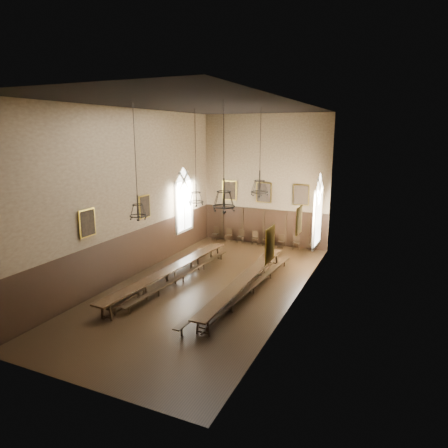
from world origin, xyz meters
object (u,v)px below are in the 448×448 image
Objects in this scene: table_left at (171,276)px; chandelier_back_right at (259,187)px; chair_3 at (255,240)px; chair_4 at (267,242)px; bench_right_outer at (254,288)px; chair_5 at (281,244)px; chandelier_front_right at (224,200)px; chandelier_back_left at (196,196)px; bench_right_inner at (234,287)px; chair_6 at (296,245)px; chair_7 at (312,247)px; bench_left_outer at (166,274)px; chandelier_front_left at (138,207)px; chair_0 at (216,236)px; bench_left_inner at (183,277)px; chair_1 at (229,237)px; chair_2 at (241,239)px; table_right at (245,285)px.

table_left is 2.38× the size of chandelier_back_right.
chair_3 is 0.88m from chair_4.
chair_5 is at bearing 97.03° from bench_right_outer.
chandelier_front_right reaches higher than chair_3.
chair_5 is 0.17× the size of chandelier_back_left.
bench_right_outer is at bearing 18.13° from bench_right_inner.
chair_6 is at bearing 84.06° from chandelier_back_right.
chair_5 reaches higher than bench_right_outer.
chair_7 reaches higher than bench_right_inner.
bench_left_outer is 2.35× the size of chandelier_front_right.
chair_7 is 0.18× the size of chandelier_front_left.
chair_3 reaches higher than chair_0.
chandelier_front_left is (-0.57, -2.90, 4.21)m from bench_left_inner.
chair_7 is at bearing 57.65° from table_left.
chair_1 is 1.03× the size of chair_2.
chair_0 is 6.02m from chair_6.
chandelier_front_left is (-0.07, -2.51, 4.07)m from table_left.
table_right is 6.46m from chandelier_front_left.
chair_1 is 1.04× the size of chair_7.
table_left is at bearing -96.61° from chair_2.
chair_6 is 12.92m from chandelier_front_left.
bench_left_inner is at bearing -179.16° from bench_right_outer.
chandelier_back_left and chandelier_front_right have the same top height.
chair_3 is (1.52, 8.82, -0.12)m from table_left.
chair_1 is at bearing 93.43° from table_left.
bench_right_inner is 5.77m from chandelier_back_left.
chair_2 is 0.22× the size of chandelier_front_right.
bench_left_inner is 10.49× the size of chair_5.
chair_4 is at bearing 103.87° from bench_right_outer.
bench_left_inner is at bearing -93.34° from chair_2.
bench_right_inner is at bearing -103.66° from chair_7.
chair_2 is 0.91× the size of chair_4.
chair_6 reaches higher than chair_5.
chair_5 is 12.36m from chandelier_front_right.
chandelier_back_left is at bearing 98.39° from bench_left_inner.
chair_7 is at bearing 79.56° from table_right.
table_right reaches higher than bench_left_inner.
chair_6 is at bearing -6.51° from chair_1.
chandelier_front_left is at bearing -80.75° from bench_left_outer.
chair_2 is at bearing -176.10° from chair_4.
bench_left_inner is at bearing -112.61° from chair_3.
chair_5 is 0.21× the size of chandelier_front_right.
chair_5 is (-1.03, 8.33, -0.01)m from bench_right_outer.
bench_right_inner is 5.39m from chandelier_back_right.
chair_3 is 1.01× the size of chair_6.
chair_5 is (3.01, -0.10, -0.01)m from chair_2.
bench_left_outer is 4.97m from bench_right_outer.
chandelier_front_left is (-4.09, -2.90, 4.08)m from table_right.
bench_right_inner is at bearing 36.48° from chandelier_front_left.
table_left is 0.65m from bench_left_inner.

